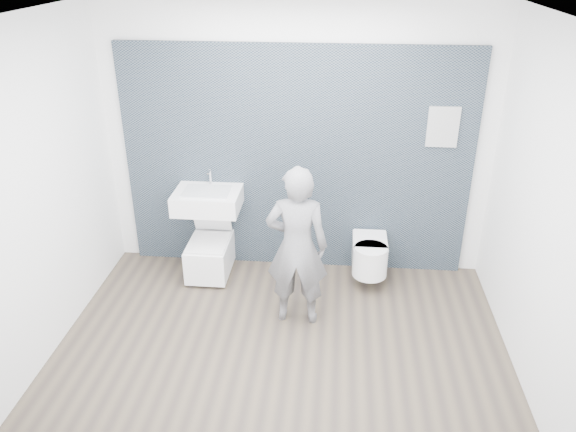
# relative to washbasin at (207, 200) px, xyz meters

# --- Properties ---
(ground) EXTENTS (4.00, 4.00, 0.00)m
(ground) POSITION_rel_washbasin_xyz_m (0.89, -1.19, -0.86)
(ground) COLOR brown
(ground) RESTS_ON ground
(room_shell) EXTENTS (4.00, 4.00, 4.00)m
(room_shell) POSITION_rel_washbasin_xyz_m (0.89, -1.19, 0.88)
(room_shell) COLOR white
(room_shell) RESTS_ON ground
(tile_wall) EXTENTS (3.60, 0.06, 2.40)m
(tile_wall) POSITION_rel_washbasin_xyz_m (0.89, 0.28, -0.86)
(tile_wall) COLOR black
(tile_wall) RESTS_ON ground
(washbasin) EXTENTS (0.68, 0.51, 0.51)m
(washbasin) POSITION_rel_washbasin_xyz_m (0.00, 0.00, 0.00)
(washbasin) COLOR white
(washbasin) RESTS_ON ground
(toilet_square) EXTENTS (0.43, 0.62, 0.80)m
(toilet_square) POSITION_rel_washbasin_xyz_m (0.00, -0.05, -0.62)
(toilet_square) COLOR white
(toilet_square) RESTS_ON ground
(toilet_rounded) EXTENTS (0.36, 0.61, 0.33)m
(toilet_rounded) POSITION_rel_washbasin_xyz_m (1.70, -0.05, -0.54)
(toilet_rounded) COLOR white
(toilet_rounded) RESTS_ON ground
(info_placard) EXTENTS (0.30, 0.03, 0.40)m
(info_placard) POSITION_rel_washbasin_xyz_m (2.33, 0.24, -0.86)
(info_placard) COLOR silver
(info_placard) RESTS_ON ground
(visitor) EXTENTS (0.57, 0.38, 1.56)m
(visitor) POSITION_rel_washbasin_xyz_m (0.99, -0.76, -0.08)
(visitor) COLOR gray
(visitor) RESTS_ON ground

